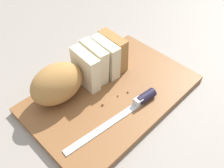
% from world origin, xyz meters
% --- Properties ---
extents(ground_plane, '(3.00, 3.00, 0.00)m').
position_xyz_m(ground_plane, '(0.00, 0.00, 0.00)').
color(ground_plane, gray).
extents(cutting_board, '(0.47, 0.31, 0.02)m').
position_xyz_m(cutting_board, '(0.00, 0.00, 0.01)').
color(cutting_board, brown).
rests_on(cutting_board, ground_plane).
extents(bread_loaf, '(0.29, 0.11, 0.11)m').
position_xyz_m(bread_loaf, '(-0.05, 0.08, 0.07)').
color(bread_loaf, '#A8753D').
rests_on(bread_loaf, cutting_board).
extents(bread_knife, '(0.28, 0.04, 0.03)m').
position_xyz_m(bread_knife, '(0.01, -0.08, 0.03)').
color(bread_knife, silver).
rests_on(bread_knife, cutting_board).
extents(crumb_near_knife, '(0.01, 0.01, 0.01)m').
position_xyz_m(crumb_near_knife, '(0.03, -0.03, 0.02)').
color(crumb_near_knife, '#996633').
rests_on(crumb_near_knife, cutting_board).
extents(crumb_near_loaf, '(0.00, 0.00, 0.00)m').
position_xyz_m(crumb_near_loaf, '(0.01, 0.04, 0.02)').
color(crumb_near_loaf, '#996633').
rests_on(crumb_near_loaf, cutting_board).
extents(crumb_stray_left, '(0.01, 0.01, 0.01)m').
position_xyz_m(crumb_stray_left, '(-0.05, -0.02, 0.02)').
color(crumb_stray_left, '#996633').
rests_on(crumb_stray_left, cutting_board).
extents(crumb_stray_right, '(0.00, 0.00, 0.00)m').
position_xyz_m(crumb_stray_right, '(0.00, -0.02, 0.02)').
color(crumb_stray_right, '#996633').
rests_on(crumb_stray_right, cutting_board).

